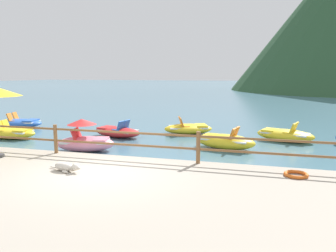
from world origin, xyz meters
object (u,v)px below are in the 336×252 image
at_px(pedal_boat_5, 188,128).
at_px(pedal_boat_7, 85,140).
at_px(dog_resting, 66,167).
at_px(pedal_boat_3, 10,133).
at_px(pedal_boat_0, 225,141).
at_px(pedal_boat_4, 20,123).
at_px(pedal_boat_6, 285,135).
at_px(pedal_boat_2, 117,132).
at_px(life_ring, 296,174).

xyz_separation_m(pedal_boat_5, pedal_boat_7, (-3.10, -4.78, 0.16)).
distance_m(dog_resting, pedal_boat_3, 8.08).
bearing_deg(pedal_boat_3, pedal_boat_0, 3.15).
xyz_separation_m(pedal_boat_4, pedal_boat_5, (9.60, 0.61, 0.01)).
distance_m(pedal_boat_4, pedal_boat_6, 14.15).
xyz_separation_m(pedal_boat_0, pedal_boat_2, (-5.25, 1.16, -0.05)).
bearing_deg(pedal_boat_3, pedal_boat_4, 122.69).
bearing_deg(dog_resting, pedal_boat_2, 103.11).
xyz_separation_m(pedal_boat_4, pedal_boat_7, (6.50, -4.17, 0.17)).
height_order(pedal_boat_2, pedal_boat_5, pedal_boat_5).
distance_m(dog_resting, pedal_boat_7, 4.07).
height_order(pedal_boat_2, pedal_boat_6, pedal_boat_6).
height_order(dog_resting, pedal_boat_6, pedal_boat_6).
distance_m(dog_resting, pedal_boat_5, 8.68).
relative_size(pedal_boat_2, pedal_boat_5, 0.98).
height_order(dog_resting, pedal_boat_0, pedal_boat_0).
relative_size(dog_resting, pedal_boat_2, 0.40).
bearing_deg(pedal_boat_3, pedal_boat_5, 23.78).
height_order(life_ring, pedal_boat_7, pedal_boat_7).
distance_m(pedal_boat_6, pedal_boat_7, 8.72).
distance_m(dog_resting, pedal_boat_4, 11.31).
relative_size(pedal_boat_0, pedal_boat_4, 0.95).
xyz_separation_m(dog_resting, pedal_boat_4, (-8.06, 7.93, -0.26)).
relative_size(dog_resting, pedal_boat_3, 0.41).
height_order(pedal_boat_2, pedal_boat_4, pedal_boat_4).
xyz_separation_m(pedal_boat_5, pedal_boat_6, (4.55, -0.60, 0.02)).
bearing_deg(life_ring, pedal_boat_4, 154.31).
xyz_separation_m(dog_resting, life_ring, (5.92, 1.20, -0.08)).
height_order(dog_resting, life_ring, dog_resting).
xyz_separation_m(life_ring, pedal_boat_0, (-2.26, 4.45, -0.14)).
bearing_deg(life_ring, pedal_boat_6, 88.53).
xyz_separation_m(dog_resting, pedal_boat_0, (3.66, 5.65, -0.21)).
distance_m(pedal_boat_3, pedal_boat_6, 12.66).
height_order(life_ring, pedal_boat_2, pedal_boat_2).
relative_size(pedal_boat_4, pedal_boat_6, 0.99).
bearing_deg(pedal_boat_2, pedal_boat_3, -159.92).
xyz_separation_m(pedal_boat_0, pedal_boat_3, (-9.91, -0.54, -0.04)).
distance_m(pedal_boat_2, pedal_boat_7, 3.06).
bearing_deg(pedal_boat_3, dog_resting, -39.23).
height_order(pedal_boat_4, pedal_boat_6, pedal_boat_6).
bearing_deg(pedal_boat_4, life_ring, -25.69).
bearing_deg(life_ring, pedal_boat_5, 120.86).
bearing_deg(pedal_boat_5, pedal_boat_6, -7.55).
relative_size(pedal_boat_0, pedal_boat_5, 0.97).
height_order(pedal_boat_5, pedal_boat_7, pedal_boat_7).
relative_size(dog_resting, life_ring, 1.75).
distance_m(pedal_boat_3, pedal_boat_4, 3.36).
relative_size(pedal_boat_5, pedal_boat_6, 0.98).
bearing_deg(pedal_boat_0, dog_resting, -122.95).
bearing_deg(pedal_boat_0, pedal_boat_2, 167.53).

